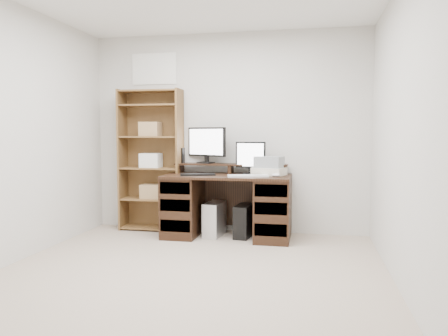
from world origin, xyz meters
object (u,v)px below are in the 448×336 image
(monitor_small, at_px, (251,157))
(printer, at_px, (269,171))
(desk, at_px, (228,205))
(tower_black, at_px, (244,221))
(bookshelf, at_px, (152,159))
(monitor_wide, at_px, (207,143))
(tower_silver, at_px, (214,219))

(monitor_small, distance_m, printer, 0.29)
(printer, bearing_deg, desk, -155.12)
(printer, xyz_separation_m, tower_black, (-0.30, -0.04, -0.60))
(tower_black, bearing_deg, bookshelf, 177.96)
(monitor_wide, distance_m, tower_black, 1.08)
(bookshelf, bearing_deg, printer, -5.38)
(monitor_small, bearing_deg, printer, -4.70)
(tower_black, bearing_deg, tower_silver, -172.00)
(monitor_wide, relative_size, bookshelf, 0.29)
(monitor_wide, bearing_deg, desk, -11.92)
(monitor_small, relative_size, printer, 1.09)
(monitor_wide, distance_m, tower_silver, 0.95)
(desk, distance_m, bookshelf, 1.18)
(monitor_wide, height_order, bookshelf, bookshelf)
(monitor_wide, bearing_deg, printer, 13.25)
(desk, height_order, tower_silver, desk)
(desk, bearing_deg, bookshelf, 168.40)
(printer, height_order, bookshelf, bookshelf)
(monitor_small, height_order, tower_black, monitor_small)
(desk, relative_size, bookshelf, 0.83)
(desk, height_order, monitor_wide, monitor_wide)
(tower_silver, bearing_deg, printer, 9.63)
(bookshelf, bearing_deg, monitor_small, -4.69)
(monitor_small, bearing_deg, bookshelf, 179.89)
(printer, height_order, tower_silver, printer)
(monitor_small, height_order, bookshelf, bookshelf)
(desk, relative_size, monitor_wide, 2.83)
(printer, height_order, tower_black, printer)
(desk, bearing_deg, tower_silver, 172.62)
(tower_silver, relative_size, tower_black, 1.02)
(desk, bearing_deg, monitor_small, 22.14)
(printer, distance_m, tower_silver, 0.88)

